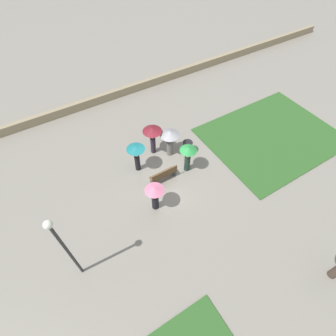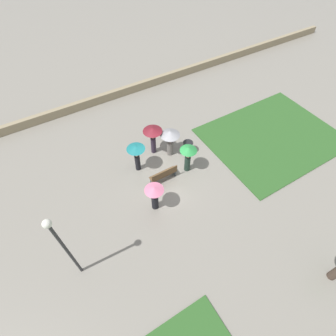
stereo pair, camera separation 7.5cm
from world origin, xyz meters
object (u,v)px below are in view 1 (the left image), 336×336
Objects in this scene: park_bench at (164,175)px; trash_bin at (187,147)px; crowd_person_green at (188,155)px; lamp_post at (62,244)px; crowd_person_maroon at (152,134)px; crowd_person_grey at (170,138)px; crowd_person_pink at (155,194)px; crowd_person_teal at (136,153)px.

park_bench reaches higher than trash_bin.
crowd_person_green is at bearing 178.62° from park_bench.
lamp_post is 2.52× the size of crowd_person_green.
crowd_person_maroon is (-0.58, -2.23, 1.03)m from park_bench.
crowd_person_grey is at bearing -37.12° from crowd_person_maroon.
trash_bin is 0.46× the size of crowd_person_pink.
lamp_post is at bearing 16.90° from crowd_person_green.
crowd_person_green is 0.96× the size of crowd_person_teal.
crowd_person_teal is at bearing -140.54° from lamp_post.
crowd_person_maroon is at bearing -104.93° from park_bench.
crowd_person_teal is (0.87, -1.48, 0.91)m from park_bench.
crowd_person_maroon is 1.08× the size of crowd_person_green.
crowd_person_maroon is (1.79, -1.09, 1.09)m from trash_bin.
crowd_person_grey is at bearing -84.90° from crowd_person_green.
lamp_post reaches higher than crowd_person_maroon.
crowd_person_pink is (0.41, 2.80, -0.20)m from crowd_person_teal.
crowd_person_green is 1.04× the size of crowd_person_pink.
trash_bin is 0.42× the size of crowd_person_teal.
crowd_person_teal is at bearing -149.61° from crowd_person_maroon.
crowd_person_teal is 1.09× the size of crowd_person_pink.
crowd_person_maroon is (-6.30, -4.74, -1.42)m from lamp_post.
trash_bin is 1.44m from crowd_person_grey.
crowd_person_maroon reaches higher than crowd_person_green.
lamp_post reaches higher than trash_bin.
park_bench is 6.70m from lamp_post.
park_bench is 0.87× the size of crowd_person_grey.
trash_bin is at bearing -126.85° from crowd_person_green.
crowd_person_teal is at bearing -59.97° from park_bench.
park_bench is 2.01× the size of trash_bin.
crowd_person_pink reaches higher than trash_bin.
crowd_person_maroon is at bearing 168.48° from crowd_person_teal.
crowd_person_grey is at bearing -131.28° from park_bench.
crowd_person_pink is at bearing 45.24° from park_bench.
crowd_person_pink reaches higher than park_bench.
crowd_person_maroon is at bearing -68.50° from crowd_person_green.
crowd_person_maroon is 1.64m from crowd_person_teal.
park_bench is 0.89× the size of crowd_person_green.
crowd_person_grey is (-2.64, -2.89, 0.17)m from crowd_person_pink.
crowd_person_teal is 2.83m from crowd_person_pink.
trash_bin is 0.41× the size of crowd_person_maroon.
crowd_person_grey is (-0.78, 0.66, -0.16)m from crowd_person_maroon.
park_bench is 1.97m from crowd_person_pink.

